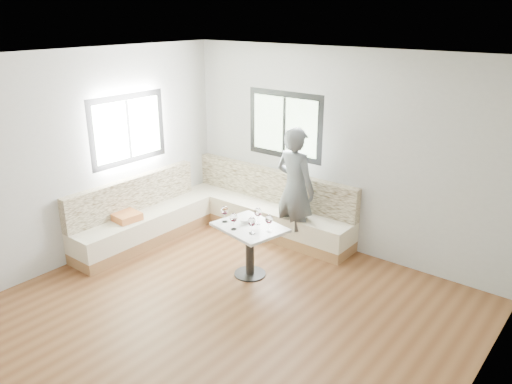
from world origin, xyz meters
TOP-DOWN VIEW (x-y plane):
  - room at (-0.08, 0.08)m, footprint 5.01×5.01m
  - banquette at (-1.59, 1.63)m, footprint 2.90×2.80m
  - table at (-0.38, 1.04)m, footprint 0.95×0.80m
  - person at (-0.42, 2.09)m, footprint 0.69×0.49m
  - olive_ramekin at (-0.49, 1.08)m, footprint 0.11×0.11m
  - wine_glass_a at (-0.71, 0.94)m, footprint 0.10×0.10m
  - wine_glass_b at (-0.47, 0.83)m, footprint 0.10×0.10m
  - wine_glass_c at (-0.22, 0.87)m, footprint 0.10×0.10m
  - wine_glass_d at (-0.35, 1.16)m, footprint 0.10×0.10m
  - wine_glass_e at (-0.10, 1.06)m, footprint 0.10×0.10m

SIDE VIEW (x-z plane):
  - banquette at x=-1.59m, z-range -0.14..0.81m
  - table at x=-0.38m, z-range 0.17..0.86m
  - olive_ramekin at x=-0.49m, z-range 0.69..0.73m
  - wine_glass_a at x=-0.71m, z-range 0.73..0.95m
  - wine_glass_b at x=-0.47m, z-range 0.73..0.95m
  - wine_glass_c at x=-0.22m, z-range 0.73..0.95m
  - wine_glass_d at x=-0.35m, z-range 0.73..0.95m
  - wine_glass_e at x=-0.10m, z-range 0.73..0.95m
  - person at x=-0.42m, z-range 0.00..1.77m
  - room at x=-0.08m, z-range 0.01..2.82m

